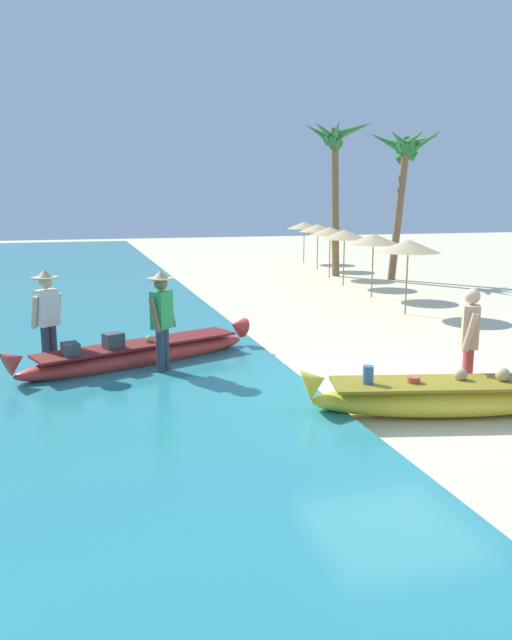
% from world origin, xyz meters
% --- Properties ---
extents(ground_plane, '(80.00, 80.00, 0.00)m').
position_xyz_m(ground_plane, '(0.00, 0.00, 0.00)').
color(ground_plane, beige).
extents(boat_yellow_foreground, '(4.00, 1.57, 0.76)m').
position_xyz_m(boat_yellow_foreground, '(0.15, -1.07, 0.27)').
color(boat_yellow_foreground, yellow).
rests_on(boat_yellow_foreground, ground).
extents(boat_red_midground, '(4.41, 2.17, 0.72)m').
position_xyz_m(boat_red_midground, '(-3.62, 2.49, 0.26)').
color(boat_red_midground, red).
rests_on(boat_red_midground, ground).
extents(person_vendor_hatted, '(0.51, 0.55, 1.77)m').
position_xyz_m(person_vendor_hatted, '(-3.28, 1.87, 1.02)').
color(person_vendor_hatted, '#333842').
rests_on(person_vendor_hatted, ground).
extents(person_tourist_customer, '(0.46, 0.58, 1.65)m').
position_xyz_m(person_tourist_customer, '(0.78, -0.59, 0.93)').
color(person_tourist_customer, '#B2383D').
rests_on(person_tourist_customer, ground).
extents(person_vendor_assistant, '(0.56, 0.50, 1.75)m').
position_xyz_m(person_vendor_assistant, '(-5.08, 2.66, 1.01)').
color(person_vendor_assistant, '#333842').
rests_on(person_vendor_assistant, ground).
extents(parasol_row_0, '(1.60, 1.60, 1.91)m').
position_xyz_m(parasol_row_0, '(3.46, 5.76, 1.75)').
color(parasol_row_0, '#8E6B47').
rests_on(parasol_row_0, ground).
extents(parasol_row_1, '(1.60, 1.60, 1.91)m').
position_xyz_m(parasol_row_1, '(3.92, 8.54, 1.75)').
color(parasol_row_1, '#8E6B47').
rests_on(parasol_row_1, ground).
extents(parasol_row_2, '(1.60, 1.60, 1.91)m').
position_xyz_m(parasol_row_2, '(4.15, 11.10, 1.75)').
color(parasol_row_2, '#8E6B47').
rests_on(parasol_row_2, ground).
extents(parasol_row_3, '(1.60, 1.60, 1.91)m').
position_xyz_m(parasol_row_3, '(4.60, 13.35, 1.75)').
color(parasol_row_3, '#8E6B47').
rests_on(parasol_row_3, ground).
extents(parasol_row_4, '(1.60, 1.60, 1.91)m').
position_xyz_m(parasol_row_4, '(5.18, 16.00, 1.75)').
color(parasol_row_4, '#8E6B47').
rests_on(parasol_row_4, ground).
extents(parasol_row_5, '(1.60, 1.60, 1.91)m').
position_xyz_m(parasol_row_5, '(5.63, 18.79, 1.75)').
color(parasol_row_5, '#8E6B47').
rests_on(parasol_row_5, ground).
extents(palm_tree_tall_inland, '(2.76, 2.88, 5.43)m').
position_xyz_m(palm_tree_tall_inland, '(6.90, 12.10, 4.43)').
color(palm_tree_tall_inland, brown).
rests_on(palm_tree_tall_inland, ground).
extents(palm_tree_leaning_seaward, '(2.56, 2.54, 5.82)m').
position_xyz_m(palm_tree_leaning_seaward, '(4.90, 13.71, 4.74)').
color(palm_tree_leaning_seaward, brown).
rests_on(palm_tree_leaning_seaward, ground).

